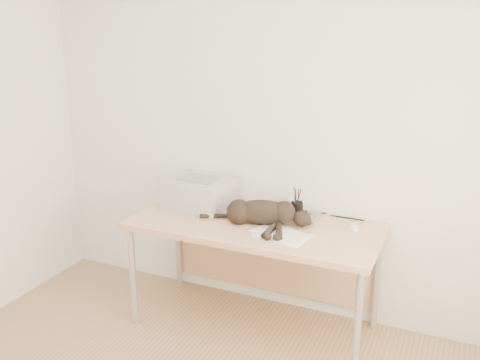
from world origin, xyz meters
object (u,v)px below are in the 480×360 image
at_px(desk, 259,238).
at_px(pen_cup, 297,210).
at_px(mug, 296,207).
at_px(cat, 260,213).
at_px(printer, 200,192).
at_px(mouse, 355,226).

distance_m(desk, pen_cup, 0.31).
bearing_deg(mug, cat, -120.04).
bearing_deg(pen_cup, printer, -175.80).
distance_m(printer, cat, 0.53).
height_order(desk, mug, mug).
relative_size(cat, pen_cup, 3.62).
xyz_separation_m(printer, mug, (0.67, 0.12, -0.05)).
distance_m(desk, cat, 0.22).
relative_size(mug, pen_cup, 0.54).
relative_size(desk, printer, 3.46).
relative_size(desk, cat, 2.16).
height_order(printer, cat, printer).
bearing_deg(desk, cat, -67.61).
xyz_separation_m(printer, mouse, (1.08, 0.02, -0.08)).
xyz_separation_m(mug, pen_cup, (0.03, -0.07, 0.01)).
bearing_deg(pen_cup, mug, 111.12).
bearing_deg(mouse, printer, 160.40).
distance_m(desk, printer, 0.54).
relative_size(printer, mouse, 3.84).
height_order(desk, mouse, mouse).
xyz_separation_m(cat, mouse, (0.57, 0.17, -0.05)).
xyz_separation_m(cat, pen_cup, (0.18, 0.20, -0.02)).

